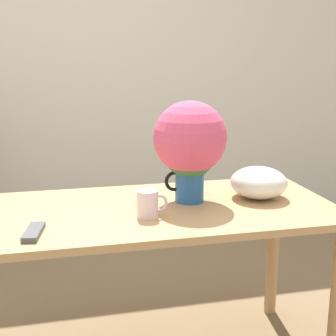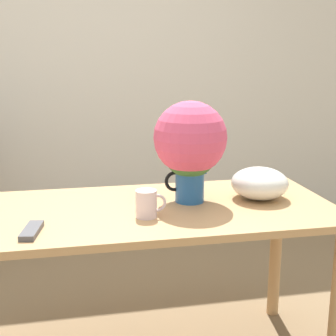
% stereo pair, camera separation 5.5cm
% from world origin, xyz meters
% --- Properties ---
extents(wall_back, '(8.00, 0.05, 2.60)m').
position_xyz_m(wall_back, '(0.00, 2.10, 1.30)').
color(wall_back, silver).
rests_on(wall_back, ground_plane).
extents(table, '(1.54, 0.70, 0.73)m').
position_xyz_m(table, '(0.22, 0.17, 0.63)').
color(table, tan).
rests_on(table, ground_plane).
extents(flower_vase, '(0.30, 0.30, 0.43)m').
position_xyz_m(flower_vase, '(0.41, 0.22, 0.98)').
color(flower_vase, '#235B9E').
rests_on(flower_vase, table).
extents(coffee_mug, '(0.12, 0.08, 0.11)m').
position_xyz_m(coffee_mug, '(0.20, 0.06, 0.78)').
color(coffee_mug, silver).
rests_on(coffee_mug, table).
extents(white_bowl, '(0.25, 0.25, 0.14)m').
position_xyz_m(white_bowl, '(0.71, 0.20, 0.80)').
color(white_bowl, silver).
rests_on(white_bowl, table).
extents(remote_control, '(0.08, 0.17, 0.02)m').
position_xyz_m(remote_control, '(-0.22, -0.03, 0.74)').
color(remote_control, '#4C4C51').
rests_on(remote_control, table).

